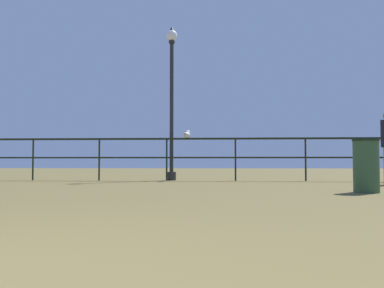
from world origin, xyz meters
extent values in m
cube|color=black|center=(0.00, 9.38, 1.07)|extent=(21.11, 0.05, 0.05)
cube|color=black|center=(0.00, 9.38, 0.59)|extent=(21.11, 0.04, 0.04)
cylinder|color=black|center=(-3.52, 9.38, 0.54)|extent=(0.04, 0.04, 1.07)
cylinder|color=black|center=(-1.76, 9.38, 0.54)|extent=(0.04, 0.04, 1.07)
cylinder|color=black|center=(0.00, 9.38, 0.54)|extent=(0.04, 0.04, 1.07)
cylinder|color=black|center=(1.76, 9.38, 0.54)|extent=(0.04, 0.04, 1.07)
cylinder|color=black|center=(3.52, 9.38, 0.54)|extent=(0.04, 0.04, 1.07)
cylinder|color=black|center=(5.28, 9.38, 0.54)|extent=(0.04, 0.04, 1.07)
cylinder|color=#242625|center=(0.10, 9.59, 0.11)|extent=(0.24, 0.24, 0.22)
cylinder|color=#242625|center=(0.10, 9.59, 1.92)|extent=(0.10, 0.10, 3.41)
cylinder|color=#242625|center=(0.10, 9.59, 3.66)|extent=(0.16, 0.16, 0.06)
sphere|color=white|center=(0.10, 9.59, 3.83)|extent=(0.29, 0.29, 0.29)
cone|color=#242625|center=(0.10, 9.59, 4.03)|extent=(0.12, 0.12, 0.10)
cylinder|color=black|center=(4.74, 7.67, 1.09)|extent=(0.10, 0.10, 0.54)
ellipsoid|color=silver|center=(0.52, 9.38, 1.17)|extent=(0.20, 0.30, 0.15)
ellipsoid|color=gray|center=(0.52, 9.38, 1.20)|extent=(0.15, 0.26, 0.05)
sphere|color=silver|center=(0.53, 9.50, 1.24)|extent=(0.12, 0.12, 0.12)
cone|color=yellow|center=(0.54, 9.59, 1.24)|extent=(0.06, 0.06, 0.05)
cube|color=gray|center=(0.50, 9.23, 1.18)|extent=(0.08, 0.10, 0.02)
cylinder|color=#315130|center=(3.59, 5.52, 0.40)|extent=(0.39, 0.39, 0.80)
cylinder|color=black|center=(3.59, 5.52, 0.82)|extent=(0.41, 0.41, 0.04)
camera|label=1|loc=(1.23, -0.92, 0.48)|focal=37.75mm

